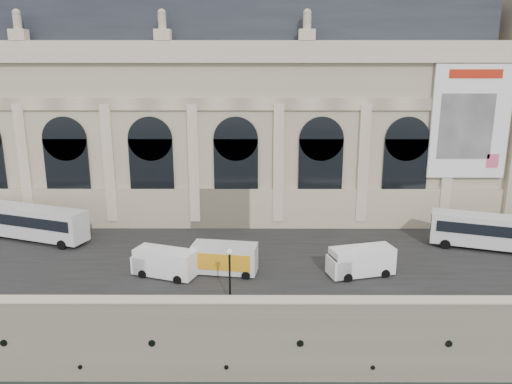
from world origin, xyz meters
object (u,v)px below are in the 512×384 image
bus_right (495,231)px  van_c (358,262)px  van_b (162,262)px  box_truck (220,258)px  bus_left (33,222)px  lamp_right (230,275)px

bus_right → van_c: 17.19m
van_b → box_truck: size_ratio=0.85×
bus_left → van_b: bearing=-30.8°
bus_right → lamp_right: (-27.65, -11.94, 0.20)m
bus_left → bus_right: (50.64, -2.96, -0.05)m
van_b → box_truck: bearing=7.2°
van_c → bus_left: bearing=164.6°
box_truck → lamp_right: 6.04m
van_b → lamp_right: (6.69, -5.17, 0.98)m
bus_right → van_b: size_ratio=2.04×
box_truck → van_b: bearing=-172.8°
van_c → lamp_right: size_ratio=1.40×
bus_left → lamp_right: lamp_right is taller
van_c → bus_right: bearing=22.8°
bus_left → bus_right: size_ratio=1.02×
bus_right → bus_left: bearing=176.7°
bus_left → box_truck: (21.78, -9.04, -0.71)m
van_b → lamp_right: lamp_right is taller
bus_left → box_truck: 23.59m
bus_right → lamp_right: lamp_right is taller
van_c → lamp_right: 12.98m
lamp_right → bus_right: bearing=23.3°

